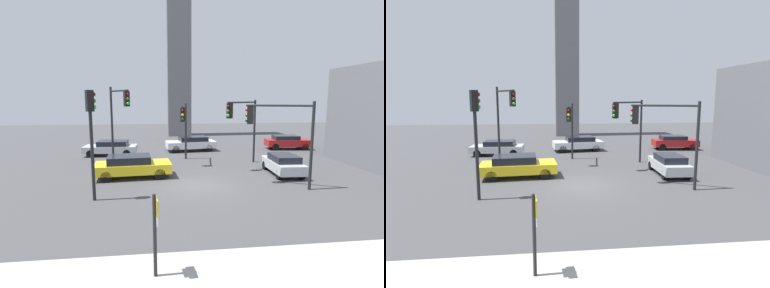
{
  "view_description": "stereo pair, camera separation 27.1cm",
  "coord_description": "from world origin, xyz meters",
  "views": [
    {
      "loc": [
        -2.27,
        -16.42,
        4.93
      ],
      "look_at": [
        0.31,
        4.79,
        1.7
      ],
      "focal_mm": 27.79,
      "sensor_mm": 36.0,
      "label": 1
    },
    {
      "loc": [
        -2.0,
        -16.45,
        4.93
      ],
      "look_at": [
        0.31,
        4.79,
        1.7
      ],
      "focal_mm": 27.79,
      "sensor_mm": 36.0,
      "label": 2
    }
  ],
  "objects": [
    {
      "name": "traffic_light_4",
      "position": [
        -4.87,
        4.97,
        4.07
      ],
      "size": [
        1.65,
        2.76,
        5.82
      ],
      "rotation": [
        0.0,
        0.0,
        -1.06
      ],
      "color": "black",
      "rests_on": "ground_plane"
    },
    {
      "name": "skyline_tower",
      "position": [
        0.91,
        24.49,
        14.11
      ],
      "size": [
        3.07,
        3.07,
        28.23
      ],
      "primitive_type": "cube",
      "color": "slate",
      "rests_on": "ground_plane"
    },
    {
      "name": "car_0",
      "position": [
        6.02,
        1.92,
        0.71
      ],
      "size": [
        1.89,
        3.99,
        1.34
      ],
      "rotation": [
        0.0,
        0.0,
        1.53
      ],
      "color": "#ADB2B7",
      "rests_on": "ground_plane"
    },
    {
      "name": "traffic_light_1",
      "position": [
        4.52,
        -0.74,
        3.46
      ],
      "size": [
        3.34,
        1.78,
        4.82
      ],
      "rotation": [
        0.0,
        0.0,
        2.68
      ],
      "color": "black",
      "rests_on": "ground_plane"
    },
    {
      "name": "car_1",
      "position": [
        -6.23,
        10.1,
        0.71
      ],
      "size": [
        4.6,
        2.22,
        1.31
      ],
      "rotation": [
        0.0,
        0.0,
        3.09
      ],
      "color": "#ADB2B7",
      "rests_on": "ground_plane"
    },
    {
      "name": "traffic_light_2",
      "position": [
        3.96,
        4.43,
        3.57
      ],
      "size": [
        3.01,
        3.11,
        4.87
      ],
      "rotation": [
        0.0,
        0.0,
        -2.34
      ],
      "color": "black",
      "rests_on": "ground_plane"
    },
    {
      "name": "car_3",
      "position": [
        -3.82,
        2.29,
        0.76
      ],
      "size": [
        4.86,
        2.42,
        1.41
      ],
      "rotation": [
        0.0,
        0.0,
        0.08
      ],
      "color": "yellow",
      "rests_on": "ground_plane"
    },
    {
      "name": "traffic_light_3",
      "position": [
        -5.32,
        -1.88,
        3.72
      ],
      "size": [
        0.49,
        0.44,
        5.35
      ],
      "rotation": [
        0.0,
        0.0,
        0.54
      ],
      "color": "black",
      "rests_on": "ground_plane"
    },
    {
      "name": "traffic_light_0",
      "position": [
        -0.11,
        6.25,
        3.29
      ],
      "size": [
        0.76,
        3.26,
        4.58
      ],
      "rotation": [
        0.0,
        0.0,
        -1.74
      ],
      "color": "black",
      "rests_on": "ground_plane"
    },
    {
      "name": "ground_plane",
      "position": [
        0.0,
        0.0,
        0.0
      ],
      "size": [
        86.92,
        86.92,
        0.0
      ],
      "primitive_type": "plane",
      "color": "#424244"
    },
    {
      "name": "sidewalk_corner",
      "position": [
        0.0,
        -9.55,
        0.07
      ],
      "size": [
        31.29,
        3.76,
        0.15
      ],
      "primitive_type": "cube",
      "color": "#A8A59E",
      "rests_on": "ground_plane"
    },
    {
      "name": "direction_sign",
      "position": [
        -2.33,
        -8.87,
        1.54
      ],
      "size": [
        0.15,
        0.59,
        2.31
      ],
      "rotation": [
        0.0,
        0.0,
        0.1
      ],
      "color": "black",
      "rests_on": "ground_plane"
    },
    {
      "name": "car_4",
      "position": [
        1.07,
        11.52,
        0.75
      ],
      "size": [
        4.83,
        2.44,
        1.39
      ],
      "rotation": [
        0.0,
        0.0,
        3.25
      ],
      "color": "silver",
      "rests_on": "ground_plane"
    },
    {
      "name": "car_2",
      "position": [
        10.65,
        11.44,
        0.75
      ],
      "size": [
        4.43,
        2.29,
        1.37
      ],
      "rotation": [
        0.0,
        0.0,
        -0.1
      ],
      "color": "maroon",
      "rests_on": "ground_plane"
    }
  ]
}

